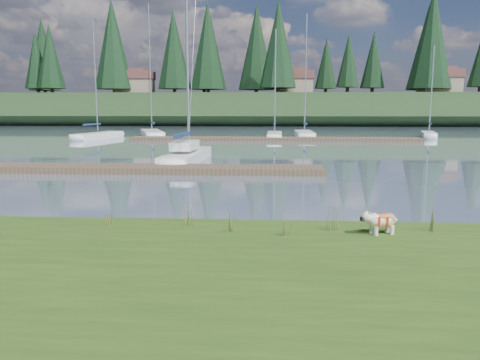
{
  "coord_description": "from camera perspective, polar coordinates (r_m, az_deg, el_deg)",
  "views": [
    {
      "loc": [
        1.4,
        -12.47,
        3.04
      ],
      "look_at": [
        0.69,
        -0.5,
        1.16
      ],
      "focal_mm": 35.0,
      "sensor_mm": 36.0,
      "label": 1
    }
  ],
  "objects": [
    {
      "name": "weed_1",
      "position": [
        10.14,
        -1.28,
        -5.12
      ],
      "size": [
        0.17,
        0.14,
        0.55
      ],
      "color": "#475B23",
      "rests_on": "bank"
    },
    {
      "name": "sailboat_bg_0",
      "position": [
        48.03,
        -16.48,
        5.31
      ],
      "size": [
        3.22,
        7.91,
        11.28
      ],
      "rotation": [
        0.0,
        0.0,
        1.35
      ],
      "color": "white",
      "rests_on": "ground"
    },
    {
      "name": "weed_5",
      "position": [
        11.04,
        22.67,
        -4.59
      ],
      "size": [
        0.17,
        0.14,
        0.58
      ],
      "color": "#475B23",
      "rests_on": "bank"
    },
    {
      "name": "conifer_2",
      "position": [
        85.34,
        -15.26,
        15.68
      ],
      "size": [
        6.6,
        6.6,
        16.05
      ],
      "color": "#382619",
      "rests_on": "ridge"
    },
    {
      "name": "mud_lip",
      "position": [
        11.35,
        -3.84,
        -6.26
      ],
      "size": [
        60.0,
        0.5,
        0.14
      ],
      "primitive_type": "cube",
      "color": "#33281C",
      "rests_on": "ground"
    },
    {
      "name": "sailboat_main",
      "position": [
        26.88,
        -6.27,
        3.28
      ],
      "size": [
        1.92,
        8.15,
        11.72
      ],
      "rotation": [
        0.0,
        0.0,
        1.53
      ],
      "color": "white",
      "rests_on": "ground"
    },
    {
      "name": "sailboat_bg_2",
      "position": [
        46.26,
        4.24,
        5.54
      ],
      "size": [
        1.5,
        6.86,
        10.39
      ],
      "rotation": [
        0.0,
        0.0,
        1.55
      ],
      "color": "white",
      "rests_on": "ground"
    },
    {
      "name": "sailboat_bg_3",
      "position": [
        48.7,
        7.79,
        5.64
      ],
      "size": [
        1.67,
        8.28,
        12.13
      ],
      "rotation": [
        0.0,
        0.0,
        1.57
      ],
      "color": "white",
      "rests_on": "ground"
    },
    {
      "name": "house_1",
      "position": [
        83.71,
        6.66,
        11.78
      ],
      "size": [
        6.3,
        5.3,
        4.65
      ],
      "color": "gray",
      "rests_on": "ridge"
    },
    {
      "name": "sailboat_bg_1",
      "position": [
        51.06,
        -10.77,
        5.71
      ],
      "size": [
        4.7,
        9.22,
        13.49
      ],
      "rotation": [
        0.0,
        0.0,
        1.91
      ],
      "color": "white",
      "rests_on": "ground"
    },
    {
      "name": "conifer_1",
      "position": [
        93.54,
        -23.58,
        13.25
      ],
      "size": [
        4.4,
        4.4,
        11.3
      ],
      "color": "#382619",
      "rests_on": "ridge"
    },
    {
      "name": "bulldog",
      "position": [
        10.43,
        16.82,
        -4.64
      ],
      "size": [
        0.85,
        0.5,
        0.5
      ],
      "rotation": [
        0.0,
        0.0,
        3.45
      ],
      "color": "silver",
      "rests_on": "bank"
    },
    {
      "name": "conifer_6",
      "position": [
        85.46,
        22.34,
        15.63
      ],
      "size": [
        7.04,
        7.04,
        17.0
      ],
      "color": "#382619",
      "rests_on": "ridge"
    },
    {
      "name": "dock_near",
      "position": [
        22.33,
        -10.65,
        1.33
      ],
      "size": [
        16.0,
        2.0,
        0.3
      ],
      "primitive_type": "cube",
      "color": "#4C3D2C",
      "rests_on": "ground"
    },
    {
      "name": "weed_2",
      "position": [
        10.46,
        11.25,
        -4.67
      ],
      "size": [
        0.17,
        0.14,
        0.63
      ],
      "color": "#475B23",
      "rests_on": "bank"
    },
    {
      "name": "bank",
      "position": [
        7.21,
        -8.36,
        -14.58
      ],
      "size": [
        60.0,
        9.0,
        0.35
      ],
      "primitive_type": "cube",
      "color": "#2E4A15",
      "rests_on": "ground"
    },
    {
      "name": "house_0",
      "position": [
        85.83,
        -12.72,
        11.56
      ],
      "size": [
        6.3,
        5.3,
        4.65
      ],
      "color": "gray",
      "rests_on": "ridge"
    },
    {
      "name": "weed_3",
      "position": [
        11.13,
        -15.6,
        -4.3
      ],
      "size": [
        0.17,
        0.14,
        0.5
      ],
      "color": "#475B23",
      "rests_on": "bank"
    },
    {
      "name": "conifer_5",
      "position": [
        83.95,
        13.07,
        14.02
      ],
      "size": [
        3.96,
        3.96,
        10.35
      ],
      "color": "#382619",
      "rests_on": "ridge"
    },
    {
      "name": "ground",
      "position": [
        42.6,
        1.49,
        4.82
      ],
      "size": [
        200.0,
        200.0,
        0.0
      ],
      "primitive_type": "plane",
      "color": "slate",
      "rests_on": "ground"
    },
    {
      "name": "sailboat_bg_4",
      "position": [
        50.73,
        21.99,
        5.21
      ],
      "size": [
        2.63,
        6.07,
        9.03
      ],
      "rotation": [
        0.0,
        0.0,
        1.32
      ],
      "color": "white",
      "rests_on": "ground"
    },
    {
      "name": "house_2",
      "position": [
        86.45,
        23.14,
        11.05
      ],
      "size": [
        6.3,
        5.3,
        4.65
      ],
      "color": "gray",
      "rests_on": "ridge"
    },
    {
      "name": "ridge",
      "position": [
        85.48,
        2.46,
        8.55
      ],
      "size": [
        200.0,
        20.0,
        5.0
      ],
      "primitive_type": "cube",
      "color": "#1D3318",
      "rests_on": "ground"
    },
    {
      "name": "conifer_3",
      "position": [
        85.68,
        -4.44,
        14.72
      ],
      "size": [
        4.84,
        4.84,
        12.25
      ],
      "color": "#382619",
      "rests_on": "ridge"
    },
    {
      "name": "weed_4",
      "position": [
        9.94,
        5.82,
        -5.62
      ],
      "size": [
        0.17,
        0.14,
        0.48
      ],
      "color": "#475B23",
      "rests_on": "bank"
    },
    {
      "name": "dock_far",
      "position": [
        42.57,
        4.19,
        5.0
      ],
      "size": [
        26.0,
        2.2,
        0.3
      ],
      "primitive_type": "cube",
      "color": "#4C3D2C",
      "rests_on": "ground"
    },
    {
      "name": "conifer_4",
      "position": [
        79.13,
        4.69,
        16.19
      ],
      "size": [
        6.16,
        6.16,
        15.1
      ],
      "color": "#382619",
      "rests_on": "ridge"
    },
    {
      "name": "weed_0",
      "position": [
        10.77,
        -6.38,
        -4.2
      ],
      "size": [
        0.17,
        0.14,
        0.61
      ],
      "color": "#475B23",
      "rests_on": "bank"
    }
  ]
}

